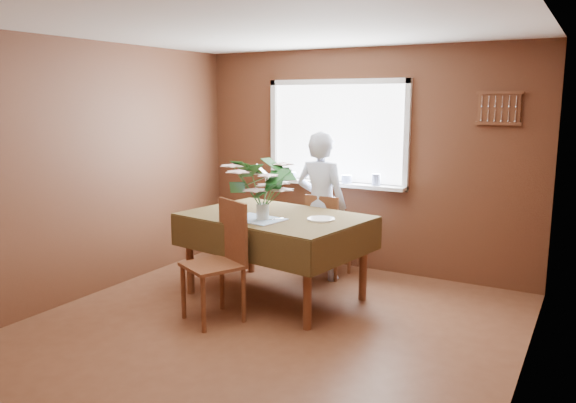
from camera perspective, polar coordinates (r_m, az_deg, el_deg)
The scene contains 14 objects.
floor at distance 4.79m, azimuth -3.31°, elevation -13.51°, with size 4.50×4.50×0.00m, color brown.
ceiling at distance 4.42m, azimuth -3.66°, elevation 17.66°, with size 4.50×4.50×0.00m, color white.
wall_back at distance 6.43m, azimuth 7.45°, elevation 4.13°, with size 4.00×4.00×0.00m, color brown.
wall_left at distance 5.76m, azimuth -20.49°, elevation 2.85°, with size 4.50×4.50×0.00m, color brown.
wall_right at distance 3.76m, azimuth 23.07°, elevation -0.99°, with size 4.50×4.50×0.00m, color brown.
window_assembly at distance 6.48m, azimuth 4.89°, elevation 5.23°, with size 1.72×0.20×1.22m.
spoon_rack at distance 5.97m, azimuth 20.64°, elevation 8.87°, with size 0.44×0.05×0.33m.
dining_table at distance 5.47m, azimuth -1.35°, elevation -2.41°, with size 1.87×1.42×0.84m.
chair_far at distance 6.14m, azimuth 3.86°, elevation -3.14°, with size 0.41×0.41×0.92m.
chair_near at distance 5.00m, azimuth -6.77°, elevation -5.56°, with size 0.61×0.61×1.06m.
seated_woman at distance 6.07m, azimuth 3.38°, elevation -0.42°, with size 0.59×0.39×1.61m, color white.
flower_bouquet at distance 5.17m, azimuth -2.62°, elevation 1.79°, with size 0.60×0.60×0.52m.
side_plate at distance 5.23m, azimuth 3.39°, elevation -1.79°, with size 0.26×0.26×0.01m, color white.
table_knife at distance 5.21m, azimuth -1.47°, elevation -1.81°, with size 0.02×0.20×0.00m, color silver.
Camera 1 is at (2.37, -3.68, 1.94)m, focal length 35.00 mm.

